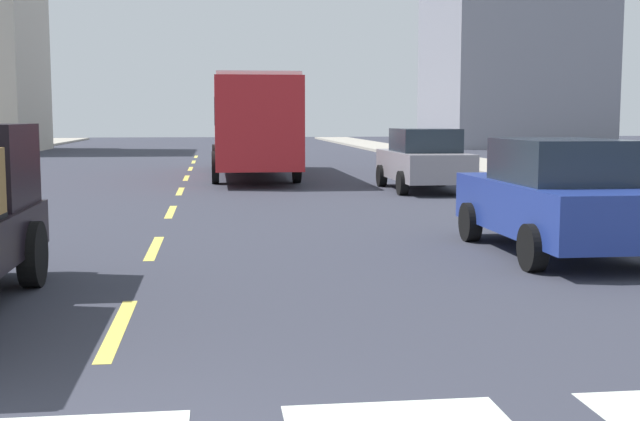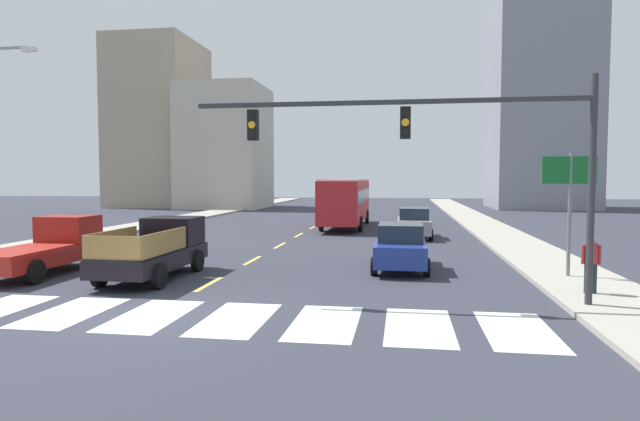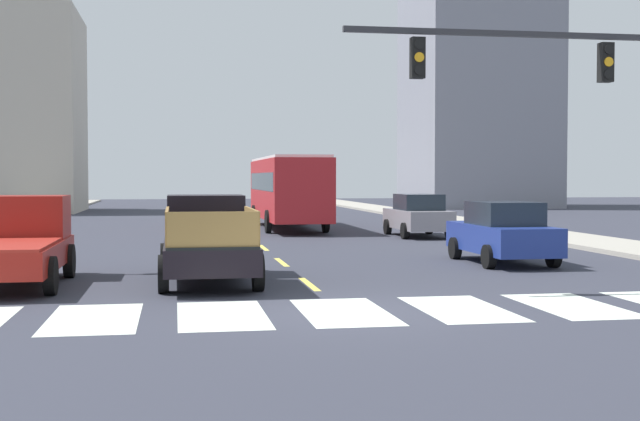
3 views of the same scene
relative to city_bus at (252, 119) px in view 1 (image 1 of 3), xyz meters
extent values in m
cube|color=#A7A093|center=(9.53, -6.46, -1.88)|extent=(3.03, 110.00, 0.15)
cube|color=#E1CD51|center=(-2.22, -20.46, -1.95)|extent=(0.16, 2.40, 0.01)
cube|color=#E1CD51|center=(-2.22, -15.46, -1.95)|extent=(0.16, 2.40, 0.01)
cube|color=#E1CD51|center=(-2.22, -10.46, -1.95)|extent=(0.16, 2.40, 0.01)
cube|color=#E1CD51|center=(-2.22, -5.46, -1.95)|extent=(0.16, 2.40, 0.01)
cube|color=#E1CD51|center=(-2.22, -0.46, -1.95)|extent=(0.16, 2.40, 0.01)
cube|color=#E1CD51|center=(-2.22, 4.54, -1.95)|extent=(0.16, 2.40, 0.01)
cube|color=#E1CD51|center=(-2.22, 9.54, -1.95)|extent=(0.16, 2.40, 0.01)
cube|color=#E1CD51|center=(-2.22, 14.54, -1.95)|extent=(0.16, 2.40, 0.01)
cylinder|color=black|center=(-3.46, -18.30, -1.55)|extent=(0.22, 0.80, 0.80)
cube|color=#B32025|center=(0.00, 0.00, -0.10)|extent=(2.50, 10.80, 2.70)
cube|color=#19232D|center=(0.00, 0.00, 0.25)|extent=(2.52, 9.94, 0.80)
cube|color=silver|center=(0.00, 0.00, 1.31)|extent=(2.40, 10.37, 0.12)
cylinder|color=black|center=(-1.25, 3.35, -1.45)|extent=(0.22, 1.00, 1.00)
cylinder|color=black|center=(1.25, 3.35, -1.45)|extent=(0.22, 1.00, 1.00)
cylinder|color=black|center=(-1.25, -2.97, -1.45)|extent=(0.22, 1.00, 1.00)
cylinder|color=black|center=(1.25, -2.97, -1.45)|extent=(0.22, 1.00, 1.00)
cube|color=gray|center=(4.50, -5.97, -1.25)|extent=(1.80, 4.40, 0.76)
cube|color=#1E2833|center=(4.50, -6.12, -0.55)|extent=(1.58, 2.11, 0.64)
cylinder|color=black|center=(3.60, -4.60, -1.63)|extent=(0.22, 0.64, 0.64)
cylinder|color=black|center=(5.40, -4.60, -1.63)|extent=(0.22, 0.64, 0.64)
cylinder|color=black|center=(3.60, -7.33, -1.63)|extent=(0.22, 0.64, 0.64)
cylinder|color=black|center=(5.40, -7.33, -1.63)|extent=(0.22, 0.64, 0.64)
cube|color=navy|center=(3.81, -16.73, -1.25)|extent=(1.80, 4.40, 0.76)
cube|color=#1E2833|center=(3.81, -16.88, -0.55)|extent=(1.58, 2.11, 0.64)
cylinder|color=black|center=(2.91, -15.37, -1.63)|extent=(0.22, 0.64, 0.64)
cylinder|color=black|center=(4.71, -15.37, -1.63)|extent=(0.22, 0.64, 0.64)
cylinder|color=black|center=(2.91, -18.10, -1.63)|extent=(0.22, 0.64, 0.64)
camera|label=1|loc=(-1.26, -28.54, 0.10)|focal=46.65mm
camera|label=2|loc=(3.88, -36.77, 1.44)|focal=30.26mm
camera|label=3|loc=(-5.18, -39.28, 0.45)|focal=47.94mm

